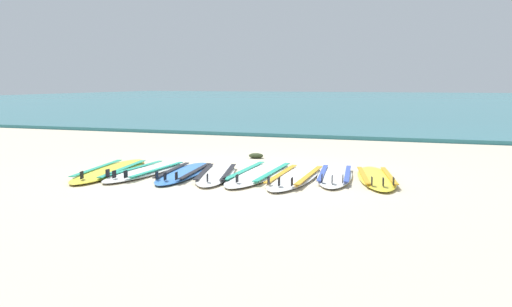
% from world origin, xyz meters
% --- Properties ---
extents(ground_plane, '(80.00, 80.00, 0.00)m').
position_xyz_m(ground_plane, '(0.00, 0.00, 0.00)').
color(ground_plane, beige).
extents(sea, '(80.00, 60.00, 0.10)m').
position_xyz_m(sea, '(0.00, 35.77, 0.05)').
color(sea, teal).
rests_on(sea, ground).
extents(surfboard_0, '(1.02, 2.53, 0.18)m').
position_xyz_m(surfboard_0, '(-2.11, -0.39, 0.04)').
color(surfboard_0, yellow).
rests_on(surfboard_0, ground).
extents(surfboard_1, '(0.61, 2.28, 0.18)m').
position_xyz_m(surfboard_1, '(-1.54, -0.24, 0.04)').
color(surfboard_1, white).
rests_on(surfboard_1, ground).
extents(surfboard_2, '(0.83, 2.20, 0.18)m').
position_xyz_m(surfboard_2, '(-0.88, -0.21, 0.04)').
color(surfboard_2, '#3875CC').
rests_on(surfboard_2, ground).
extents(surfboard_3, '(1.05, 2.18, 0.18)m').
position_xyz_m(surfboard_3, '(-0.36, -0.14, 0.04)').
color(surfboard_3, white).
rests_on(surfboard_3, ground).
extents(surfboard_4, '(0.68, 2.56, 0.18)m').
position_xyz_m(surfboard_4, '(0.25, 0.14, 0.04)').
color(surfboard_4, white).
rests_on(surfboard_4, ground).
extents(surfboard_5, '(0.65, 2.39, 0.18)m').
position_xyz_m(surfboard_5, '(0.87, 0.02, 0.04)').
color(surfboard_5, white).
rests_on(surfboard_5, ground).
extents(surfboard_6, '(0.80, 2.15, 0.18)m').
position_xyz_m(surfboard_6, '(1.42, 0.33, 0.04)').
color(surfboard_6, white).
rests_on(surfboard_6, ground).
extents(surfboard_7, '(0.97, 2.16, 0.18)m').
position_xyz_m(surfboard_7, '(2.04, 0.33, 0.04)').
color(surfboard_7, yellow).
rests_on(surfboard_7, ground).
extents(seaweed_clump_near_shoreline, '(0.28, 0.23, 0.10)m').
position_xyz_m(seaweed_clump_near_shoreline, '(-0.41, 1.93, 0.05)').
color(seaweed_clump_near_shoreline, '#2D381E').
rests_on(seaweed_clump_near_shoreline, ground).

